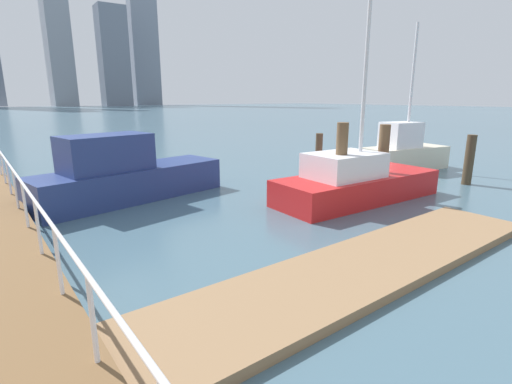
% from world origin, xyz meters
% --- Properties ---
extents(ground_plane, '(300.00, 300.00, 0.00)m').
position_xyz_m(ground_plane, '(0.00, 20.00, 0.00)').
color(ground_plane, '#476675').
extents(floating_dock, '(10.32, 2.00, 0.18)m').
position_xyz_m(floating_dock, '(1.66, 10.65, 0.09)').
color(floating_dock, '#93704C').
rests_on(floating_dock, ground_plane).
extents(boardwalk_railing, '(0.06, 28.36, 1.08)m').
position_xyz_m(boardwalk_railing, '(-3.15, 9.56, 1.25)').
color(boardwalk_railing, white).
rests_on(boardwalk_railing, boardwalk).
extents(dock_piling_1, '(0.35, 0.35, 2.41)m').
position_xyz_m(dock_piling_1, '(6.89, 13.91, 1.21)').
color(dock_piling_1, brown).
rests_on(dock_piling_1, ground_plane).
extents(dock_piling_2, '(0.25, 0.25, 2.03)m').
position_xyz_m(dock_piling_2, '(6.01, 15.96, 1.01)').
color(dock_piling_2, '#473826').
rests_on(dock_piling_2, ground_plane).
extents(dock_piling_4, '(0.35, 0.35, 2.55)m').
position_xyz_m(dock_piling_4, '(4.93, 14.01, 1.27)').
color(dock_piling_4, brown).
rests_on(dock_piling_4, ground_plane).
extents(dock_piling_5, '(0.34, 0.34, 1.90)m').
position_xyz_m(dock_piling_5, '(11.16, 13.05, 0.95)').
color(dock_piling_5, '#473826').
rests_on(dock_piling_5, ground_plane).
extents(moored_boat_0, '(5.96, 2.29, 7.59)m').
position_xyz_m(moored_boat_0, '(5.81, 14.13, 0.62)').
color(moored_boat_0, red).
rests_on(moored_boat_0, ground_plane).
extents(moored_boat_4, '(6.38, 2.84, 2.16)m').
position_xyz_m(moored_boat_4, '(-0.07, 18.67, 0.81)').
color(moored_boat_4, navy).
rests_on(moored_boat_4, ground_plane).
extents(moored_boat_5, '(4.29, 2.29, 6.40)m').
position_xyz_m(moored_boat_5, '(12.08, 16.36, 0.83)').
color(moored_boat_5, beige).
rests_on(moored_boat_5, ground_plane).
extents(skyline_tower_4, '(8.58, 13.81, 47.73)m').
position_xyz_m(skyline_tower_4, '(27.80, 172.02, 23.86)').
color(skyline_tower_4, '#8C939E').
rests_on(skyline_tower_4, ground_plane).
extents(skyline_tower_5, '(10.47, 9.07, 36.54)m').
position_xyz_m(skyline_tower_5, '(44.91, 161.95, 18.27)').
color(skyline_tower_5, slate).
rests_on(skyline_tower_5, ground_plane).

